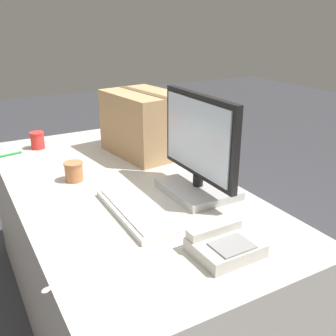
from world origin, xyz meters
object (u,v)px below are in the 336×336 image
Objects in this scene: cardboard_box at (144,123)px; pen_marker at (8,155)px; desk_phone at (224,245)px; keyboard at (135,211)px; spoon at (58,280)px; monitor at (198,154)px; paper_cup_right at (74,172)px; paper_cup_left at (37,140)px.

pen_marker is at bearing -115.48° from cardboard_box.
cardboard_box is 0.75m from pen_marker.
pen_marker is at bearing -161.88° from desk_phone.
keyboard reaches higher than pen_marker.
desk_phone is at bearing 133.70° from spoon.
pen_marker is (-1.31, -0.45, -0.02)m from desk_phone.
paper_cup_right is at bearing -132.51° from monitor.
paper_cup_right is (-0.43, -0.10, 0.03)m from keyboard.
keyboard is 0.72m from cardboard_box.
desk_phone is at bearing -22.86° from monitor.
paper_cup_left reaches higher than spoon.
keyboard is (0.04, -0.31, -0.16)m from monitor.
spoon is (0.26, -0.36, -0.01)m from keyboard.
paper_cup_right is 0.19× the size of cardboard_box.
cardboard_box reaches higher than keyboard.
desk_phone is (0.38, 0.14, 0.01)m from keyboard.
keyboard is 2.95× the size of spoon.
paper_cup_right is at bearing -143.74° from spoon.
desk_phone is at bearing 20.84° from keyboard.
cardboard_box reaches higher than paper_cup_left.
pen_marker is at bearing -74.31° from paper_cup_left.
pen_marker reaches higher than spoon.
desk_phone reaches higher than keyboard.
desk_phone is 2.36× the size of paper_cup_right.
monitor is 1.10m from pen_marker.
keyboard is 3.12× the size of pen_marker.
cardboard_box is at bearing 167.08° from desk_phone.
desk_phone is at bearing 98.75° from pen_marker.
paper_cup_right is 0.74m from spoon.
paper_cup_right reaches higher than pen_marker.
desk_phone is 1.39m from pen_marker.
keyboard is 2.16× the size of desk_phone.
keyboard is 0.95× the size of cardboard_box.
paper_cup_left reaches higher than keyboard.
desk_phone is 1.37× the size of spoon.
monitor is 2.32× the size of desk_phone.
cardboard_box reaches higher than desk_phone.
pen_marker is (-0.93, -0.32, -0.01)m from keyboard.
cardboard_box is (-0.57, 0.03, -0.01)m from monitor.
paper_cup_left is 1.26m from spoon.
cardboard_box reaches higher than spoon.
paper_cup_left reaches higher than paper_cup_right.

